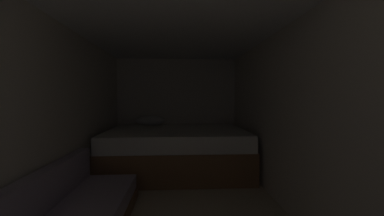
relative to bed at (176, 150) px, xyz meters
The scene contains 5 objects.
wall_back 1.16m from the bed, 89.59° to the left, with size 2.61×0.05×2.12m, color beige.
wall_left 2.29m from the bed, 125.69° to the right, with size 0.05×5.37×2.12m, color beige.
wall_right 2.29m from the bed, 54.03° to the right, with size 0.05×5.37×2.12m, color beige.
ceiling_slab 2.50m from the bed, 89.78° to the right, with size 2.61×5.37×0.05m, color white.
bed is the anchor object (origin of this frame).
Camera 1 is at (0.02, -0.51, 1.30)m, focal length 22.39 mm.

